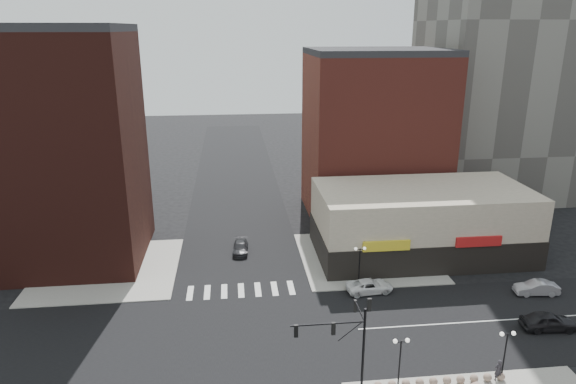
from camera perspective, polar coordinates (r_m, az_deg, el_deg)
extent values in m
plane|color=black|center=(46.03, -4.84, -15.72)|extent=(240.00, 240.00, 0.00)
cube|color=black|center=(46.03, -4.85, -15.71)|extent=(200.00, 14.00, 0.02)
cube|color=black|center=(46.03, -4.85, -15.71)|extent=(14.00, 200.00, 0.02)
cube|color=gray|center=(60.29, -19.34, -8.12)|extent=(15.00, 15.00, 0.12)
cube|color=gray|center=(60.55, 8.67, -7.14)|extent=(15.00, 15.00, 0.12)
cube|color=#3A1712|center=(61.21, -23.85, 4.12)|extent=(16.00, 15.00, 25.00)
cube|color=#3A1712|center=(81.30, -28.94, 1.74)|extent=(20.00, 18.00, 12.00)
cube|color=maroon|center=(72.12, 9.52, 6.04)|extent=(18.00, 15.00, 22.00)
cube|color=beige|center=(61.43, 14.60, -3.18)|extent=(24.00, 12.00, 8.00)
cube|color=black|center=(62.27, 14.43, -5.15)|extent=(24.20, 12.20, 3.40)
cylinder|color=black|center=(38.30, 8.36, -17.23)|extent=(0.18, 0.18, 7.00)
cylinder|color=black|center=(36.41, 4.45, -14.40)|extent=(5.20, 0.11, 0.11)
cylinder|color=black|center=(37.08, 6.94, -15.11)|extent=(1.72, 0.06, 1.46)
cylinder|color=black|center=(38.17, 7.96, -12.89)|extent=(0.11, 3.00, 0.11)
cube|color=black|center=(36.32, 0.90, -15.18)|extent=(0.28, 0.18, 0.95)
sphere|color=red|center=(36.15, 0.90, -14.78)|extent=(0.16, 0.16, 0.16)
cube|color=black|center=(36.69, 5.07, -14.88)|extent=(0.28, 0.18, 0.95)
sphere|color=red|center=(36.53, 5.08, -14.49)|extent=(0.16, 0.16, 0.16)
cube|color=black|center=(39.46, 7.47, -12.44)|extent=(0.18, 0.28, 0.95)
sphere|color=red|center=(39.31, 7.49, -12.06)|extent=(0.16, 0.16, 0.16)
cube|color=black|center=(36.33, 9.02, -12.27)|extent=(0.28, 0.18, 0.95)
sphere|color=red|center=(36.18, 9.05, -11.86)|extent=(0.16, 0.16, 0.16)
cylinder|color=black|center=(39.98, 12.29, -18.23)|extent=(0.11, 0.11, 4.00)
cylinder|color=black|center=(38.90, 12.47, -15.96)|extent=(0.90, 0.06, 0.06)
sphere|color=white|center=(38.72, 11.83, -15.92)|extent=(0.32, 0.32, 0.32)
sphere|color=white|center=(38.98, 13.14, -15.76)|extent=(0.32, 0.32, 0.32)
cylinder|color=black|center=(42.97, 22.90, -16.54)|extent=(0.11, 0.11, 4.00)
cylinder|color=black|center=(41.98, 23.22, -14.38)|extent=(0.90, 0.06, 0.06)
sphere|color=white|center=(41.72, 22.68, -14.36)|extent=(0.32, 0.32, 0.32)
sphere|color=white|center=(42.14, 23.78, -14.17)|extent=(0.32, 0.32, 0.32)
cylinder|color=black|center=(53.40, 7.93, -8.21)|extent=(0.11, 0.11, 4.00)
cylinder|color=black|center=(52.60, 8.02, -6.34)|extent=(0.90, 0.06, 0.06)
sphere|color=white|center=(52.46, 7.54, -6.27)|extent=(0.32, 0.32, 0.32)
sphere|color=white|center=(52.67, 8.50, -6.21)|extent=(0.32, 0.32, 0.32)
sphere|color=#896B5E|center=(41.15, 12.97, -20.03)|extent=(0.62, 0.62, 0.62)
sphere|color=#896B5E|center=(41.48, 14.42, -19.81)|extent=(0.62, 0.62, 0.62)
sphere|color=#896B5E|center=(41.82, 15.85, -19.59)|extent=(0.62, 0.62, 0.62)
sphere|color=#896B5E|center=(42.19, 17.25, -19.36)|extent=(0.62, 0.62, 0.62)
sphere|color=#896B5E|center=(42.58, 18.63, -19.13)|extent=(0.62, 0.62, 0.62)
sphere|color=#896B5E|center=(43.00, 19.97, -18.89)|extent=(0.62, 0.62, 0.62)
sphere|color=#896B5E|center=(43.43, 21.28, -18.64)|extent=(0.62, 0.62, 0.62)
sphere|color=#896B5E|center=(43.89, 22.56, -18.39)|extent=(0.62, 0.62, 0.62)
imported|color=white|center=(52.96, 9.06, -10.28)|extent=(4.87, 2.58, 1.31)
imported|color=black|center=(51.76, 26.94, -12.67)|extent=(4.85, 2.23, 1.61)
imported|color=#9A999E|center=(57.47, 25.88, -9.56)|extent=(4.38, 1.90, 1.40)
imported|color=black|center=(61.14, -5.31, -6.17)|extent=(2.01, 4.40, 1.25)
imported|color=#272429|center=(43.44, 22.33, -17.83)|extent=(0.69, 0.49, 1.78)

